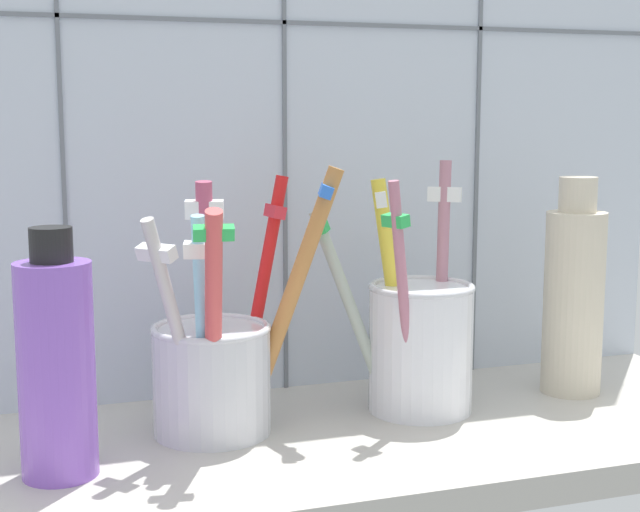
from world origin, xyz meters
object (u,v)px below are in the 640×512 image
(toothbrush_cup_left, at_px, (215,364))
(toothbrush_cup_right, at_px, (419,340))
(ceramic_vase, at_px, (574,296))
(soap_bottle, at_px, (56,365))

(toothbrush_cup_left, xyz_separation_m, toothbrush_cup_right, (0.15, 0.00, 0.00))
(toothbrush_cup_left, relative_size, ceramic_vase, 1.08)
(toothbrush_cup_right, relative_size, soap_bottle, 1.21)
(ceramic_vase, bearing_deg, toothbrush_cup_right, -178.55)
(toothbrush_cup_left, height_order, soap_bottle, toothbrush_cup_left)
(soap_bottle, bearing_deg, toothbrush_cup_right, 10.25)
(toothbrush_cup_right, height_order, ceramic_vase, toothbrush_cup_right)
(ceramic_vase, relative_size, soap_bottle, 1.12)
(toothbrush_cup_left, bearing_deg, soap_bottle, -157.77)
(toothbrush_cup_right, relative_size, ceramic_vase, 1.08)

